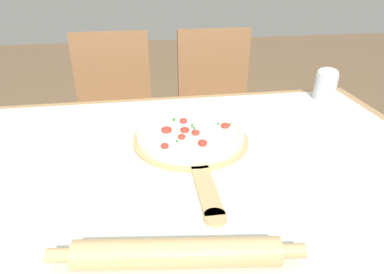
{
  "coord_description": "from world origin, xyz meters",
  "views": [
    {
      "loc": [
        -0.09,
        -0.79,
        1.22
      ],
      "look_at": [
        0.05,
        0.06,
        0.76
      ],
      "focal_mm": 32.0,
      "sensor_mm": 36.0,
      "label": 1
    }
  ],
  "objects_px": {
    "pizza_peel": "(192,143)",
    "chair_left": "(116,110)",
    "chair_right": "(216,105)",
    "rolling_pin": "(177,253)",
    "pizza": "(190,134)",
    "flour_cup": "(326,83)"
  },
  "relations": [
    {
      "from": "pizza_peel",
      "to": "chair_left",
      "type": "bearing_deg",
      "value": 109.01
    },
    {
      "from": "pizza_peel",
      "to": "chair_right",
      "type": "height_order",
      "value": "chair_right"
    },
    {
      "from": "pizza_peel",
      "to": "chair_right",
      "type": "bearing_deg",
      "value": 72.39
    },
    {
      "from": "chair_left",
      "to": "chair_right",
      "type": "height_order",
      "value": "same"
    },
    {
      "from": "pizza_peel",
      "to": "rolling_pin",
      "type": "distance_m",
      "value": 0.44
    },
    {
      "from": "pizza",
      "to": "rolling_pin",
      "type": "height_order",
      "value": "rolling_pin"
    },
    {
      "from": "rolling_pin",
      "to": "pizza_peel",
      "type": "bearing_deg",
      "value": 77.88
    },
    {
      "from": "pizza",
      "to": "flour_cup",
      "type": "xyz_separation_m",
      "value": [
        0.56,
        0.27,
        0.04
      ]
    },
    {
      "from": "pizza_peel",
      "to": "rolling_pin",
      "type": "xyz_separation_m",
      "value": [
        -0.09,
        -0.43,
        0.02
      ]
    },
    {
      "from": "pizza",
      "to": "flour_cup",
      "type": "bearing_deg",
      "value": 25.52
    },
    {
      "from": "pizza",
      "to": "chair_left",
      "type": "distance_m",
      "value": 0.85
    },
    {
      "from": "rolling_pin",
      "to": "chair_left",
      "type": "distance_m",
      "value": 1.26
    },
    {
      "from": "pizza",
      "to": "pizza_peel",
      "type": "bearing_deg",
      "value": -89.65
    },
    {
      "from": "pizza",
      "to": "chair_right",
      "type": "height_order",
      "value": "chair_right"
    },
    {
      "from": "pizza",
      "to": "chair_left",
      "type": "relative_size",
      "value": 0.35
    },
    {
      "from": "chair_left",
      "to": "pizza_peel",
      "type": "bearing_deg",
      "value": -72.23
    },
    {
      "from": "chair_left",
      "to": "chair_right",
      "type": "relative_size",
      "value": 1.0
    },
    {
      "from": "pizza",
      "to": "rolling_pin",
      "type": "bearing_deg",
      "value": -101.47
    },
    {
      "from": "pizza",
      "to": "chair_right",
      "type": "xyz_separation_m",
      "value": [
        0.25,
        0.77,
        -0.24
      ]
    },
    {
      "from": "rolling_pin",
      "to": "chair_left",
      "type": "xyz_separation_m",
      "value": [
        -0.18,
        1.22,
        -0.24
      ]
    },
    {
      "from": "pizza_peel",
      "to": "chair_right",
      "type": "distance_m",
      "value": 0.86
    },
    {
      "from": "chair_left",
      "to": "flour_cup",
      "type": "distance_m",
      "value": 1.01
    }
  ]
}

